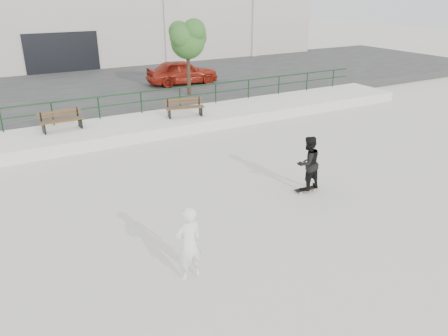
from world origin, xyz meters
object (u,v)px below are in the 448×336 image
tree (188,38)px  standing_skater (308,163)px  bench_left (61,120)px  seated_skater (189,244)px  skateboard (306,189)px  red_car (182,72)px  bench_right (185,108)px

tree → standing_skater: size_ratio=2.33×
bench_left → standing_skater: size_ratio=1.04×
bench_left → seated_skater: size_ratio=1.03×
bench_left → tree: 8.62m
tree → skateboard: size_ratio=5.15×
standing_skater → seated_skater: 5.61m
red_car → skateboard: bearing=176.0°
bench_right → skateboard: bench_right is taller
red_car → skateboard: 15.35m
bench_left → seated_skater: (0.58, -11.16, -0.03)m
tree → skateboard: (-1.76, -12.28, -3.47)m
bench_left → red_car: size_ratio=0.42×
tree → seated_skater: tree is taller
standing_skater → seated_skater: size_ratio=0.99×
tree → red_car: bearing=73.1°
bench_right → seated_skater: 11.58m
bench_right → tree: tree is taller
bench_right → skateboard: 8.37m
seated_skater → red_car: bearing=-119.5°
bench_right → red_car: (2.98, 6.77, 0.33)m
standing_skater → seated_skater: standing_skater is taller
seated_skater → bench_left: bearing=-92.4°
bench_right → standing_skater: (0.37, -8.32, 0.06)m
tree → seated_skater: 16.30m
bench_right → red_car: size_ratio=0.43×
red_car → standing_skater: 15.31m
bench_left → red_car: bearing=32.5°
tree → standing_skater: 12.67m
tree → seated_skater: bearing=-115.4°
bench_right → red_car: 7.40m
skateboard → tree: bearing=84.7°
red_car → skateboard: size_ratio=5.48×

